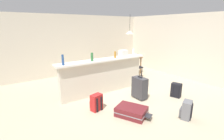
{
  "coord_description": "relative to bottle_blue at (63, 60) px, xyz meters",
  "views": [
    {
      "loc": [
        -3.06,
        -3.76,
        2.06
      ],
      "look_at": [
        -0.18,
        0.39,
        0.71
      ],
      "focal_mm": 26.7,
      "sensor_mm": 36.0,
      "label": 1
    }
  ],
  "objects": [
    {
      "name": "ground_plane",
      "position": [
        1.72,
        -0.37,
        -1.24
      ],
      "size": [
        13.0,
        13.0,
        0.05
      ],
      "primitive_type": "cube",
      "color": "#BCAD8E"
    },
    {
      "name": "wall_back",
      "position": [
        1.72,
        2.68,
        0.04
      ],
      "size": [
        6.6,
        0.1,
        2.5
      ],
      "primitive_type": "cube",
      "color": "beige",
      "rests_on": "ground_plane"
    },
    {
      "name": "wall_right",
      "position": [
        4.77,
        -0.07,
        0.04
      ],
      "size": [
        0.1,
        6.0,
        2.5
      ],
      "primitive_type": "cube",
      "color": "beige",
      "rests_on": "ground_plane"
    },
    {
      "name": "partition_half_wall",
      "position": [
        1.27,
        0.08,
        -0.7
      ],
      "size": [
        2.8,
        0.2,
        1.03
      ],
      "primitive_type": "cube",
      "color": "beige",
      "rests_on": "ground_plane"
    },
    {
      "name": "bar_countertop",
      "position": [
        1.27,
        0.08,
        -0.16
      ],
      "size": [
        2.96,
        0.4,
        0.05
      ],
      "primitive_type": "cube",
      "color": "white",
      "rests_on": "partition_half_wall"
    },
    {
      "name": "bottle_blue",
      "position": [
        0.0,
        0.0,
        0.0
      ],
      "size": [
        0.06,
        0.06,
        0.27
      ],
      "primitive_type": "cylinder",
      "color": "#284C89",
      "rests_on": "bar_countertop"
    },
    {
      "name": "bottle_green",
      "position": [
        0.85,
        0.03,
        -0.02
      ],
      "size": [
        0.07,
        0.07,
        0.24
      ],
      "primitive_type": "cylinder",
      "color": "#2D6B38",
      "rests_on": "bar_countertop"
    },
    {
      "name": "bottle_amber",
      "position": [
        1.68,
        0.06,
        -0.03
      ],
      "size": [
        0.06,
        0.06,
        0.2
      ],
      "primitive_type": "cylinder",
      "color": "#9E661E",
      "rests_on": "bar_countertop"
    },
    {
      "name": "bottle_clear",
      "position": [
        2.52,
        0.14,
        -0.03
      ],
      "size": [
        0.06,
        0.06,
        0.22
      ],
      "primitive_type": "cylinder",
      "color": "silver",
      "rests_on": "bar_countertop"
    },
    {
      "name": "grocery_bag",
      "position": [
        1.99,
        0.03,
        -0.03
      ],
      "size": [
        0.26,
        0.18,
        0.22
      ],
      "primitive_type": "cube",
      "color": "silver",
      "rests_on": "bar_countertop"
    },
    {
      "name": "dining_table",
      "position": [
        3.24,
        1.31,
        -0.57
      ],
      "size": [
        1.1,
        0.8,
        0.74
      ],
      "color": "brown",
      "rests_on": "ground_plane"
    },
    {
      "name": "dining_chair_near_partition",
      "position": [
        3.22,
        0.76,
        -0.7
      ],
      "size": [
        0.43,
        0.43,
        0.93
      ],
      "color": "black",
      "rests_on": "ground_plane"
    },
    {
      "name": "pendant_lamp",
      "position": [
        3.27,
        1.23,
        0.58
      ],
      "size": [
        0.34,
        0.34,
        0.82
      ],
      "color": "black"
    },
    {
      "name": "suitcase_flat_maroon",
      "position": [
        1.04,
        -1.5,
        -1.1
      ],
      "size": [
        0.75,
        0.89,
        0.22
      ],
      "color": "maroon",
      "rests_on": "ground_plane"
    },
    {
      "name": "backpack_grey",
      "position": [
        1.99,
        -2.29,
        -1.01
      ],
      "size": [
        0.33,
        0.31,
        0.42
      ],
      "color": "slate",
      "rests_on": "ground_plane"
    },
    {
      "name": "suitcase_upright_charcoal",
      "position": [
        1.88,
        -0.89,
        -0.88
      ],
      "size": [
        0.24,
        0.44,
        0.67
      ],
      "color": "#38383D",
      "rests_on": "ground_plane"
    },
    {
      "name": "backpack_red",
      "position": [
        0.5,
        -0.79,
        -1.01
      ],
      "size": [
        0.31,
        0.29,
        0.42
      ],
      "color": "red",
      "rests_on": "ground_plane"
    },
    {
      "name": "backpack_black",
      "position": [
        2.85,
        -1.43,
        -1.01
      ],
      "size": [
        0.3,
        0.32,
        0.42
      ],
      "color": "black",
      "rests_on": "ground_plane"
    }
  ]
}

